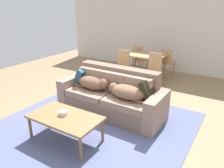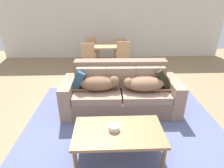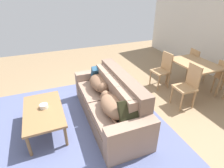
% 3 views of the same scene
% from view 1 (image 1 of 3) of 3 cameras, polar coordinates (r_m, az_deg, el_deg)
% --- Properties ---
extents(ground_plane, '(10.00, 10.00, 0.00)m').
position_cam_1_polar(ground_plane, '(4.41, -2.04, -9.08)').
color(ground_plane, '#917654').
extents(back_partition, '(8.00, 0.12, 2.70)m').
position_cam_1_polar(back_partition, '(7.53, 15.38, 13.58)').
color(back_partition, silver).
rests_on(back_partition, ground).
extents(area_rug, '(3.45, 3.40, 0.01)m').
position_cam_1_polar(area_rug, '(4.13, -5.30, -11.31)').
color(area_rug, slate).
rests_on(area_rug, ground).
extents(couch, '(2.22, 0.87, 0.95)m').
position_cam_1_polar(couch, '(4.48, 0.05, -3.29)').
color(couch, '#796050').
rests_on(couch, ground).
extents(dog_on_left_cushion, '(0.88, 0.40, 0.28)m').
position_cam_1_polar(dog_on_left_cushion, '(4.53, -4.78, 0.35)').
color(dog_on_left_cushion, brown).
rests_on(dog_on_left_cushion, couch).
extents(dog_on_right_cushion, '(0.88, 0.40, 0.27)m').
position_cam_1_polar(dog_on_right_cushion, '(4.09, 3.94, -2.00)').
color(dog_on_right_cushion, '#886148').
rests_on(dog_on_right_cushion, couch).
extents(throw_pillow_by_left_arm, '(0.31, 0.41, 0.41)m').
position_cam_1_polar(throw_pillow_by_left_arm, '(4.86, -7.64, 2.07)').
color(throw_pillow_by_left_arm, navy).
rests_on(throw_pillow_by_left_arm, couch).
extents(throw_pillow_by_right_arm, '(0.33, 0.45, 0.42)m').
position_cam_1_polar(throw_pillow_by_right_arm, '(4.07, 9.95, -1.60)').
color(throw_pillow_by_right_arm, black).
rests_on(throw_pillow_by_right_arm, couch).
extents(coffee_table, '(1.19, 0.67, 0.45)m').
position_cam_1_polar(coffee_table, '(3.65, -12.27, -8.97)').
color(coffee_table, olive).
rests_on(coffee_table, ground).
extents(bowl_on_coffee_table, '(0.15, 0.15, 0.07)m').
position_cam_1_polar(bowl_on_coffee_table, '(3.66, -12.79, -7.46)').
color(bowl_on_coffee_table, silver).
rests_on(bowl_on_coffee_table, coffee_table).
extents(dining_table, '(1.11, 0.82, 0.77)m').
position_cam_1_polar(dining_table, '(6.48, 8.89, 7.01)').
color(dining_table, tan).
rests_on(dining_table, ground).
extents(dining_chair_near_left, '(0.43, 0.43, 0.92)m').
position_cam_1_polar(dining_chair_near_left, '(6.25, 2.69, 5.04)').
color(dining_chair_near_left, tan).
rests_on(dining_chair_near_left, ground).
extents(dining_chair_near_right, '(0.42, 0.42, 0.97)m').
position_cam_1_polar(dining_chair_near_right, '(5.80, 10.78, 3.74)').
color(dining_chair_near_right, tan).
rests_on(dining_chair_near_right, ground).
extents(dining_chair_far_left, '(0.46, 0.46, 0.91)m').
position_cam_1_polar(dining_chair_far_left, '(7.17, 7.25, 6.91)').
color(dining_chair_far_left, tan).
rests_on(dining_chair_far_left, ground).
extents(dining_chair_far_right, '(0.41, 0.41, 0.88)m').
position_cam_1_polar(dining_chair_far_right, '(6.86, 14.28, 5.83)').
color(dining_chair_far_right, tan).
rests_on(dining_chair_far_right, ground).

